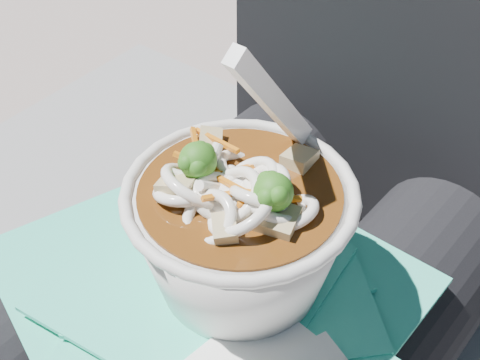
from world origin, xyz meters
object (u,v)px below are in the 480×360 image
Objects in this scene: plastic_bag at (215,288)px; udon_bowl at (240,226)px; person_body at (284,256)px; lap at (219,336)px.

udon_bowl is (0.01, 0.01, 0.07)m from plastic_bag.
plastic_bag is 1.74× the size of udon_bowl.
person_body reaches higher than udon_bowl.
lap is at bearing -90.00° from person_body.
person_body reaches higher than lap.
person_body is 2.85× the size of plastic_bag.
person_body is 4.97× the size of udon_bowl.
plastic_bag is at bearing -86.07° from person_body.
person_body is 0.15m from udon_bowl.
udon_bowl is (0.02, -0.09, 0.12)m from person_body.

